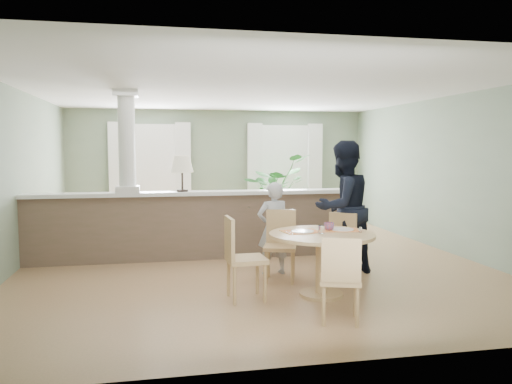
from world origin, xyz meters
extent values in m
plane|color=tan|center=(0.00, 0.00, 0.00)|extent=(8.00, 8.00, 0.00)
cube|color=gray|center=(0.00, 4.00, 1.35)|extent=(7.00, 0.02, 2.70)
cube|color=gray|center=(-3.50, 0.00, 1.35)|extent=(0.02, 8.00, 2.70)
cube|color=gray|center=(3.50, 0.00, 1.35)|extent=(0.02, 8.00, 2.70)
cube|color=gray|center=(0.00, -4.00, 1.35)|extent=(7.00, 0.02, 2.70)
cube|color=white|center=(0.00, 0.00, 2.70)|extent=(7.00, 8.00, 0.02)
cube|color=white|center=(-1.60, 3.97, 1.55)|extent=(1.10, 0.02, 1.50)
cube|color=white|center=(-1.60, 3.94, 1.55)|extent=(1.22, 0.04, 1.62)
cube|color=white|center=(1.60, 3.97, 1.55)|extent=(1.10, 0.02, 1.50)
cube|color=white|center=(1.60, 3.94, 1.55)|extent=(1.22, 0.04, 1.62)
cube|color=silver|center=(-2.35, 3.88, 1.25)|extent=(0.35, 0.10, 2.30)
cube|color=silver|center=(-0.85, 3.88, 1.25)|extent=(0.35, 0.10, 2.30)
cube|color=silver|center=(0.85, 3.88, 1.25)|extent=(0.35, 0.10, 2.30)
cube|color=silver|center=(2.35, 3.88, 1.25)|extent=(0.35, 0.10, 2.30)
cube|color=brown|center=(-0.90, 0.20, 0.53)|extent=(5.20, 0.22, 1.05)
cube|color=white|center=(-0.90, 0.20, 1.08)|extent=(5.32, 0.36, 0.06)
cube|color=white|center=(-1.90, 0.20, 1.16)|extent=(0.36, 0.36, 0.10)
cylinder|color=white|center=(-1.90, 0.20, 1.91)|extent=(0.26, 0.26, 1.39)
cube|color=white|center=(-1.90, 0.20, 2.65)|extent=(0.38, 0.38, 0.10)
cylinder|color=black|center=(-1.05, 0.20, 1.12)|extent=(0.18, 0.18, 0.03)
cylinder|color=black|center=(-1.05, 0.20, 1.28)|extent=(0.03, 0.03, 0.28)
cone|color=#F2E9C8|center=(-1.05, 0.20, 1.55)|extent=(0.36, 0.36, 0.26)
imported|color=olive|center=(0.60, 1.76, 0.42)|extent=(3.11, 1.86, 0.85)
imported|color=#275E25|center=(1.19, 3.20, 0.83)|extent=(1.98, 1.98, 1.67)
cylinder|color=tan|center=(0.51, -2.14, 0.02)|extent=(0.54, 0.54, 0.04)
cylinder|color=tan|center=(0.51, -2.14, 0.39)|extent=(0.14, 0.14, 0.69)
cylinder|color=tan|center=(0.51, -2.14, 0.75)|extent=(1.28, 1.28, 0.04)
cube|color=red|center=(0.29, -1.99, 0.78)|extent=(0.51, 0.41, 0.01)
cube|color=red|center=(0.81, -1.95, 0.78)|extent=(0.50, 0.40, 0.01)
cylinder|color=white|center=(0.30, -2.02, 0.79)|extent=(0.28, 0.28, 0.01)
cylinder|color=white|center=(0.84, -1.97, 0.79)|extent=(0.28, 0.28, 0.01)
cylinder|color=white|center=(0.49, -2.16, 0.83)|extent=(0.08, 0.08, 0.09)
cube|color=silver|center=(0.25, -2.08, 0.79)|extent=(0.05, 0.19, 0.00)
cube|color=silver|center=(0.12, -2.06, 0.78)|extent=(0.05, 0.23, 0.00)
cylinder|color=white|center=(0.99, -2.18, 0.81)|extent=(0.04, 0.04, 0.07)
cylinder|color=silver|center=(0.99, -2.18, 0.85)|extent=(0.04, 0.04, 0.01)
imported|color=#2355A5|center=(0.67, -1.95, 0.82)|extent=(0.15, 0.15, 0.10)
cube|color=tan|center=(0.18, -1.36, 0.46)|extent=(0.54, 0.54, 0.05)
cylinder|color=tan|center=(-0.04, -1.47, 0.22)|extent=(0.04, 0.04, 0.44)
cylinder|color=tan|center=(0.29, -1.58, 0.22)|extent=(0.04, 0.04, 0.44)
cylinder|color=tan|center=(0.07, -1.14, 0.22)|extent=(0.04, 0.04, 0.44)
cylinder|color=tan|center=(0.40, -1.25, 0.22)|extent=(0.04, 0.04, 0.44)
cube|color=tan|center=(0.24, -1.17, 0.72)|extent=(0.40, 0.16, 0.47)
cube|color=tan|center=(0.95, -1.52, 0.44)|extent=(0.58, 0.58, 0.05)
cylinder|color=tan|center=(0.72, -1.54, 0.21)|extent=(0.04, 0.04, 0.42)
cylinder|color=tan|center=(0.98, -1.75, 0.21)|extent=(0.04, 0.04, 0.42)
cylinder|color=tan|center=(0.93, -1.28, 0.21)|extent=(0.04, 0.04, 0.42)
cylinder|color=tan|center=(1.19, -1.50, 0.21)|extent=(0.04, 0.04, 0.42)
cube|color=tan|center=(1.07, -1.37, 0.69)|extent=(0.33, 0.28, 0.45)
cube|color=tan|center=(0.41, -3.04, 0.44)|extent=(0.52, 0.52, 0.05)
cylinder|color=tan|center=(0.62, -2.94, 0.21)|extent=(0.04, 0.04, 0.42)
cylinder|color=tan|center=(0.31, -2.83, 0.21)|extent=(0.04, 0.04, 0.42)
cylinder|color=tan|center=(0.51, -3.25, 0.21)|extent=(0.04, 0.04, 0.42)
cylinder|color=tan|center=(0.20, -3.15, 0.21)|extent=(0.04, 0.04, 0.42)
cube|color=tan|center=(0.35, -3.22, 0.69)|extent=(0.38, 0.17, 0.45)
cube|color=tan|center=(-0.41, -2.10, 0.48)|extent=(0.47, 0.47, 0.05)
cylinder|color=tan|center=(-0.22, -2.27, 0.23)|extent=(0.04, 0.04, 0.46)
cylinder|color=tan|center=(-0.24, -1.91, 0.23)|extent=(0.04, 0.04, 0.46)
cylinder|color=tan|center=(-0.59, -2.29, 0.23)|extent=(0.04, 0.04, 0.46)
cylinder|color=tan|center=(-0.61, -1.93, 0.23)|extent=(0.04, 0.04, 0.46)
cube|color=tan|center=(-0.62, -2.11, 0.75)|extent=(0.07, 0.43, 0.49)
imported|color=#A8A8AD|center=(0.17, -0.99, 0.66)|extent=(0.53, 0.39, 1.32)
imported|color=black|center=(1.15, -1.16, 0.96)|extent=(1.14, 1.02, 1.91)
camera|label=1|loc=(-1.43, -7.85, 1.80)|focal=35.00mm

